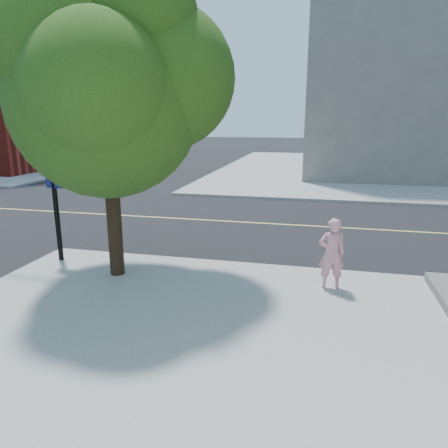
# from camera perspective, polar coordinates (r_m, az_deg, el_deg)

# --- Properties ---
(ground) EXTENTS (140.00, 140.00, 0.00)m
(ground) POSITION_cam_1_polar(r_m,az_deg,el_deg) (12.02, -17.54, -4.04)
(ground) COLOR black
(ground) RESTS_ON ground
(road_ew) EXTENTS (140.00, 9.00, 0.01)m
(road_ew) POSITION_cam_1_polar(r_m,az_deg,el_deg) (15.89, -9.41, 0.91)
(road_ew) COLOR black
(road_ew) RESTS_ON ground
(sidewalk_ne) EXTENTS (29.00, 25.00, 0.12)m
(sidewalk_ne) POSITION_cam_1_polar(r_m,az_deg,el_deg) (32.36, 26.59, 6.52)
(sidewalk_ne) COLOR #9A9A9A
(sidewalk_ne) RESTS_ON ground
(man_on_phone) EXTENTS (0.62, 0.46, 1.54)m
(man_on_phone) POSITION_cam_1_polar(r_m,az_deg,el_deg) (9.04, 14.57, -3.96)
(man_on_phone) COLOR pink
(man_on_phone) RESTS_ON sidewalk_se
(street_tree) EXTENTS (5.02, 4.56, 6.66)m
(street_tree) POSITION_cam_1_polar(r_m,az_deg,el_deg) (9.46, -15.41, 18.50)
(street_tree) COLOR black
(street_tree) RESTS_ON sidewalk_se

